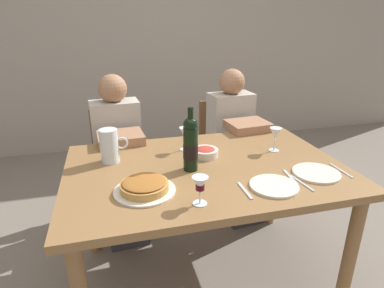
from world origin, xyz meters
The scene contains 20 objects.
ground_plane centered at (0.00, 0.00, 0.00)m, with size 8.00×8.00×0.00m, color slate.
back_wall centered at (0.00, 2.44, 1.40)m, with size 8.00×0.10×2.80m, color #A3998E.
dining_table centered at (0.00, 0.00, 0.67)m, with size 1.50×1.00×0.76m.
wine_bottle centered at (-0.09, -0.02, 0.91)m, with size 0.08×0.08×0.34m.
water_pitcher centered at (-0.50, 0.19, 0.84)m, with size 0.15×0.10×0.19m.
baked_tart centered at (-0.36, -0.20, 0.79)m, with size 0.29×0.29×0.06m.
salad_bowl centered at (0.04, 0.13, 0.79)m, with size 0.15×0.15×0.05m.
wine_glass_left_diner centered at (-0.06, 0.26, 0.87)m, with size 0.07×0.07×0.14m.
wine_glass_right_diner centered at (-0.14, -0.36, 0.85)m, with size 0.07×0.07×0.13m.
wine_glass_centre centered at (0.47, 0.11, 0.87)m, with size 0.07×0.07×0.15m.
dinner_plate_left_setting centered at (0.25, -0.31, 0.77)m, with size 0.23×0.23×0.01m, color silver.
dinner_plate_right_setting centered at (0.53, -0.24, 0.77)m, with size 0.24×0.24×0.01m, color silver.
fork_left_setting centered at (0.10, -0.31, 0.76)m, with size 0.16×0.01×0.01m, color silver.
knife_left_setting centered at (0.40, -0.31, 0.76)m, with size 0.18×0.01×0.01m, color silver.
knife_right_setting centered at (0.68, -0.24, 0.76)m, with size 0.18×0.01×0.01m, color silver.
spoon_right_setting centered at (0.38, -0.24, 0.76)m, with size 0.16×0.01×0.01m, color silver.
chair_left centered at (-0.46, 0.89, 0.50)m, with size 0.43×0.43×0.87m.
diner_left centered at (-0.44, 0.65, 0.62)m, with size 0.36×0.52×1.16m.
chair_right centered at (0.44, 0.92, 0.50)m, with size 0.44×0.44×0.87m.
diner_right centered at (0.46, 0.68, 0.62)m, with size 0.37×0.53×1.16m.
Camera 1 is at (-0.48, -1.52, 1.51)m, focal length 30.05 mm.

